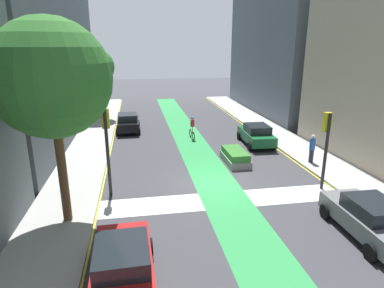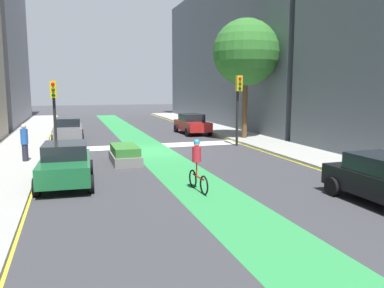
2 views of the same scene
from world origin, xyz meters
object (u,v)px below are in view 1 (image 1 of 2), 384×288
car_green_right_far (256,134)px  cyclist_in_lane (192,127)px  car_black_left_far (128,122)px  street_tree_far (96,67)px  median_planter (235,157)px  pedestrian_sidewalk_right_a (312,148)px  traffic_signal_near_right (326,136)px  traffic_signal_near_left (107,136)px  car_red_left_near (123,266)px  street_tree_near (51,79)px  car_grey_right_near (369,218)px

car_green_right_far → cyclist_in_lane: (-4.48, 2.40, 0.17)m
car_black_left_far → street_tree_far: size_ratio=0.61×
car_green_right_far → median_planter: bearing=-127.2°
car_green_right_far → pedestrian_sidewalk_right_a: pedestrian_sidewalk_right_a is taller
traffic_signal_near_right → street_tree_far: 23.50m
traffic_signal_near_left → traffic_signal_near_right: bearing=-5.5°
cyclist_in_lane → pedestrian_sidewalk_right_a: pedestrian_sidewalk_right_a is taller
car_red_left_near → car_green_right_far: bearing=55.8°
traffic_signal_near_right → car_black_left_far: bearing=126.2°
car_green_right_far → street_tree_far: size_ratio=0.62×
traffic_signal_near_right → car_red_left_near: 11.79m
car_black_left_far → cyclist_in_lane: bearing=-34.0°
traffic_signal_near_left → car_black_left_far: traffic_signal_near_left is taller
car_green_right_far → street_tree_near: (-11.90, -9.50, 5.20)m
street_tree_near → median_planter: street_tree_near is taller
car_grey_right_near → median_planter: bearing=106.3°
median_planter → car_black_left_far: bearing=126.0°
traffic_signal_near_left → street_tree_near: size_ratio=0.54×
car_grey_right_near → pedestrian_sidewalk_right_a: (1.99, 7.92, 0.27)m
car_green_right_far → median_planter: 4.54m
traffic_signal_near_right → car_black_left_far: (-10.17, 13.92, -2.03)m
traffic_signal_near_right → street_tree_near: (-12.48, -1.43, 3.17)m
car_grey_right_near → median_planter: size_ratio=1.50×
car_red_left_near → pedestrian_sidewalk_right_a: pedestrian_sidewalk_right_a is taller
traffic_signal_near_left → car_grey_right_near: size_ratio=1.03×
traffic_signal_near_right → cyclist_in_lane: 11.78m
pedestrian_sidewalk_right_a → traffic_signal_near_left: bearing=-169.1°
traffic_signal_near_left → car_black_left_far: bearing=86.9°
pedestrian_sidewalk_right_a → street_tree_near: 15.41m
street_tree_far → median_planter: (9.78, -14.91, -4.82)m
street_tree_near → traffic_signal_near_left: bearing=56.8°
car_grey_right_near → cyclist_in_lane: size_ratio=2.28×
traffic_signal_near_left → car_green_right_far: traffic_signal_near_left is taller
traffic_signal_near_right → pedestrian_sidewalk_right_a: 4.02m
car_green_right_far → car_grey_right_near: bearing=-90.4°
car_black_left_far → median_planter: car_black_left_far is taller
car_red_left_near → cyclist_in_lane: size_ratio=2.29×
traffic_signal_near_left → cyclist_in_lane: traffic_signal_near_left is taller
traffic_signal_near_right → traffic_signal_near_left: size_ratio=0.92×
traffic_signal_near_left → car_red_left_near: traffic_signal_near_left is taller
car_red_left_near → street_tree_near: size_ratio=0.52×
cyclist_in_lane → pedestrian_sidewalk_right_a: (6.37, -7.10, 0.10)m
cyclist_in_lane → pedestrian_sidewalk_right_a: 9.54m
car_red_left_near → median_planter: (6.72, 10.31, -0.40)m
pedestrian_sidewalk_right_a → street_tree_far: size_ratio=0.26×
cyclist_in_lane → traffic_signal_near_left: bearing=-121.6°
pedestrian_sidewalk_right_a → median_planter: pedestrian_sidewalk_right_a is taller
pedestrian_sidewalk_right_a → median_planter: size_ratio=0.64×
cyclist_in_lane → median_planter: size_ratio=0.66×
traffic_signal_near_right → traffic_signal_near_left: (-10.86, 1.04, 0.24)m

